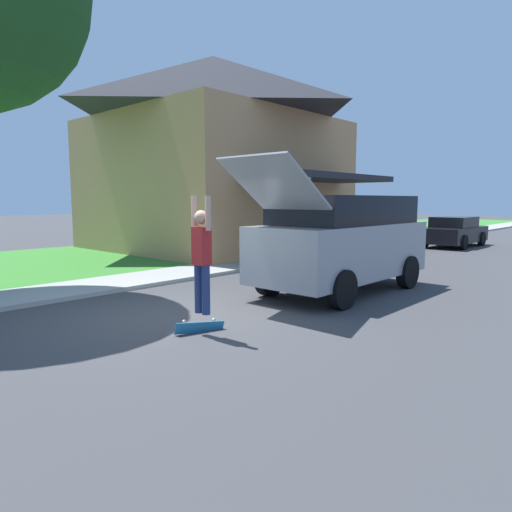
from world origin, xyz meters
The scene contains 8 objects.
ground_plane centered at (0.00, 0.00, 0.00)m, with size 120.00×120.00×0.00m, color #3D3D3F.
lawn centered at (-8.00, 6.00, 0.04)m, with size 10.00×80.00×0.08m.
sidewalk centered at (-3.60, 6.00, 0.05)m, with size 1.80×80.00×0.10m.
house centered at (-8.23, 8.44, 4.23)m, with size 11.49×9.44×7.99m.
suv_parked centered at (0.97, 3.96, 1.19)m, with size 2.09×5.44×2.89m.
car_down_street centered at (-0.82, 16.25, 0.67)m, with size 1.85×4.07×1.35m.
skateboarder centered at (1.22, -0.46, 1.28)m, with size 0.41×0.21×1.82m.
skateboard centered at (1.06, -0.39, 0.08)m, with size 0.33×0.80×0.28m.
Camera 1 is at (6.51, -4.99, 2.10)m, focal length 32.00 mm.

